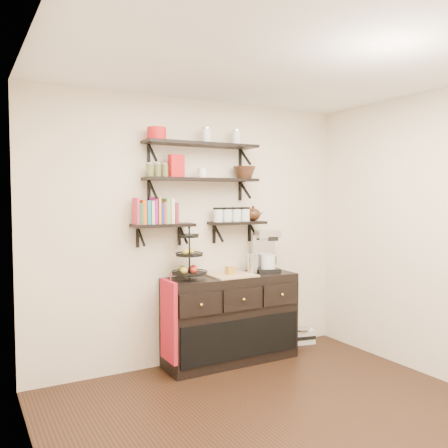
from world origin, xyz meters
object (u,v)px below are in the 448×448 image
sideboard (231,318)px  fruit_stand (190,262)px  radio (301,336)px  coffee_maker (265,252)px

sideboard → fruit_stand: 0.78m
radio → sideboard: bearing=-160.4°
fruit_stand → coffee_maker: (0.91, 0.03, 0.04)m
fruit_stand → coffee_maker: fruit_stand is taller
fruit_stand → coffee_maker: 0.92m
sideboard → radio: (1.02, 0.12, -0.36)m
coffee_maker → fruit_stand: bearing=-162.5°
fruit_stand → coffee_maker: size_ratio=1.11×
sideboard → radio: sideboard is taller
sideboard → coffee_maker: size_ratio=3.10×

